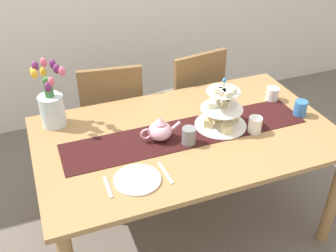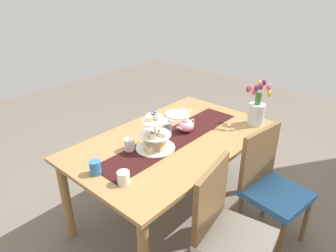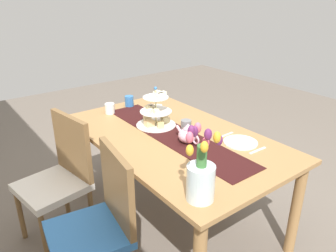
{
  "view_description": "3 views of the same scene",
  "coord_description": "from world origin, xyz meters",
  "px_view_note": "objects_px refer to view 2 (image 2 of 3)",
  "views": [
    {
      "loc": [
        -0.76,
        -1.7,
        2.01
      ],
      "look_at": [
        -0.09,
        0.06,
        0.76
      ],
      "focal_mm": 42.73,
      "sensor_mm": 36.0,
      "label": 1
    },
    {
      "loc": [
        1.64,
        1.4,
        1.89
      ],
      "look_at": [
        -0.02,
        -0.08,
        0.81
      ],
      "focal_mm": 32.48,
      "sensor_mm": 36.0,
      "label": 2
    },
    {
      "loc": [
        -1.67,
        1.31,
        1.7
      ],
      "look_at": [
        0.01,
        0.04,
        0.81
      ],
      "focal_mm": 34.81,
      "sensor_mm": 36.0,
      "label": 3
    }
  ],
  "objects_px": {
    "teapot": "(186,125)",
    "mug_white_text": "(129,145)",
    "chair_right": "(226,228)",
    "tiered_cake_stand": "(155,137)",
    "dining_table": "(173,148)",
    "mug_grey": "(167,128)",
    "knife_left": "(167,119)",
    "dinner_plate_left": "(177,114)",
    "tulip_vase": "(257,109)",
    "cream_jug": "(123,178)",
    "chair_left": "(270,183)",
    "mug_orange": "(95,167)",
    "fork_left": "(186,110)"
  },
  "relations": [
    {
      "from": "dinner_plate_left",
      "to": "mug_white_text",
      "type": "bearing_deg",
      "value": 12.16
    },
    {
      "from": "dinner_plate_left",
      "to": "mug_white_text",
      "type": "height_order",
      "value": "mug_white_text"
    },
    {
      "from": "fork_left",
      "to": "mug_white_text",
      "type": "height_order",
      "value": "mug_white_text"
    },
    {
      "from": "dinner_plate_left",
      "to": "mug_grey",
      "type": "distance_m",
      "value": 0.4
    },
    {
      "from": "teapot",
      "to": "knife_left",
      "type": "height_order",
      "value": "teapot"
    },
    {
      "from": "dining_table",
      "to": "dinner_plate_left",
      "type": "bearing_deg",
      "value": -143.25
    },
    {
      "from": "mug_white_text",
      "to": "tulip_vase",
      "type": "bearing_deg",
      "value": 155.03
    },
    {
      "from": "tiered_cake_stand",
      "to": "dinner_plate_left",
      "type": "height_order",
      "value": "tiered_cake_stand"
    },
    {
      "from": "cream_jug",
      "to": "teapot",
      "type": "bearing_deg",
      "value": -169.35
    },
    {
      "from": "chair_right",
      "to": "tulip_vase",
      "type": "distance_m",
      "value": 1.15
    },
    {
      "from": "mug_orange",
      "to": "fork_left",
      "type": "bearing_deg",
      "value": -169.91
    },
    {
      "from": "chair_right",
      "to": "tiered_cake_stand",
      "type": "distance_m",
      "value": 0.81
    },
    {
      "from": "cream_jug",
      "to": "knife_left",
      "type": "distance_m",
      "value": 1.0
    },
    {
      "from": "tulip_vase",
      "to": "dinner_plate_left",
      "type": "bearing_deg",
      "value": -64.89
    },
    {
      "from": "fork_left",
      "to": "mug_orange",
      "type": "height_order",
      "value": "mug_orange"
    },
    {
      "from": "dining_table",
      "to": "cream_jug",
      "type": "bearing_deg",
      "value": 13.17
    },
    {
      "from": "teapot",
      "to": "mug_white_text",
      "type": "bearing_deg",
      "value": -13.29
    },
    {
      "from": "mug_orange",
      "to": "chair_right",
      "type": "bearing_deg",
      "value": 114.84
    },
    {
      "from": "cream_jug",
      "to": "mug_white_text",
      "type": "distance_m",
      "value": 0.41
    },
    {
      "from": "tulip_vase",
      "to": "knife_left",
      "type": "height_order",
      "value": "tulip_vase"
    },
    {
      "from": "fork_left",
      "to": "mug_white_text",
      "type": "xyz_separation_m",
      "value": [
        0.89,
        0.16,
        0.04
      ]
    },
    {
      "from": "teapot",
      "to": "mug_white_text",
      "type": "relative_size",
      "value": 2.51
    },
    {
      "from": "tulip_vase",
      "to": "cream_jug",
      "type": "distance_m",
      "value": 1.36
    },
    {
      "from": "tulip_vase",
      "to": "dinner_plate_left",
      "type": "xyz_separation_m",
      "value": [
        0.3,
        -0.65,
        -0.13
      ]
    },
    {
      "from": "dining_table",
      "to": "mug_grey",
      "type": "height_order",
      "value": "mug_grey"
    },
    {
      "from": "chair_right",
      "to": "tiered_cake_stand",
      "type": "xyz_separation_m",
      "value": [
        -0.13,
        -0.73,
        0.33
      ]
    },
    {
      "from": "mug_grey",
      "to": "chair_right",
      "type": "bearing_deg",
      "value": 65.51
    },
    {
      "from": "mug_orange",
      "to": "dining_table",
      "type": "bearing_deg",
      "value": 174.89
    },
    {
      "from": "chair_right",
      "to": "cream_jug",
      "type": "xyz_separation_m",
      "value": [
        0.32,
        -0.57,
        0.27
      ]
    },
    {
      "from": "dining_table",
      "to": "tulip_vase",
      "type": "height_order",
      "value": "tulip_vase"
    },
    {
      "from": "mug_grey",
      "to": "knife_left",
      "type": "bearing_deg",
      "value": -137.39
    },
    {
      "from": "tiered_cake_stand",
      "to": "cream_jug",
      "type": "distance_m",
      "value": 0.48
    },
    {
      "from": "teapot",
      "to": "mug_grey",
      "type": "distance_m",
      "value": 0.16
    },
    {
      "from": "teapot",
      "to": "tulip_vase",
      "type": "distance_m",
      "value": 0.64
    },
    {
      "from": "dining_table",
      "to": "mug_orange",
      "type": "relative_size",
      "value": 17.73
    },
    {
      "from": "tiered_cake_stand",
      "to": "fork_left",
      "type": "relative_size",
      "value": 2.03
    },
    {
      "from": "tulip_vase",
      "to": "mug_orange",
      "type": "bearing_deg",
      "value": -17.0
    },
    {
      "from": "dinner_plate_left",
      "to": "cream_jug",
      "type": "bearing_deg",
      "value": 22.84
    },
    {
      "from": "teapot",
      "to": "cream_jug",
      "type": "height_order",
      "value": "teapot"
    },
    {
      "from": "chair_right",
      "to": "mug_orange",
      "type": "distance_m",
      "value": 0.92
    },
    {
      "from": "knife_left",
      "to": "chair_left",
      "type": "bearing_deg",
      "value": 91.81
    },
    {
      "from": "cream_jug",
      "to": "mug_white_text",
      "type": "bearing_deg",
      "value": -136.98
    },
    {
      "from": "dinner_plate_left",
      "to": "mug_grey",
      "type": "relative_size",
      "value": 2.42
    },
    {
      "from": "tulip_vase",
      "to": "mug_grey",
      "type": "distance_m",
      "value": 0.8
    },
    {
      "from": "chair_left",
      "to": "tiered_cake_stand",
      "type": "relative_size",
      "value": 2.99
    },
    {
      "from": "tiered_cake_stand",
      "to": "teapot",
      "type": "distance_m",
      "value": 0.38
    },
    {
      "from": "dining_table",
      "to": "tiered_cake_stand",
      "type": "bearing_deg",
      "value": 0.14
    },
    {
      "from": "chair_left",
      "to": "teapot",
      "type": "distance_m",
      "value": 0.79
    },
    {
      "from": "knife_left",
      "to": "mug_white_text",
      "type": "distance_m",
      "value": 0.62
    },
    {
      "from": "dining_table",
      "to": "mug_orange",
      "type": "height_order",
      "value": "mug_orange"
    }
  ]
}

